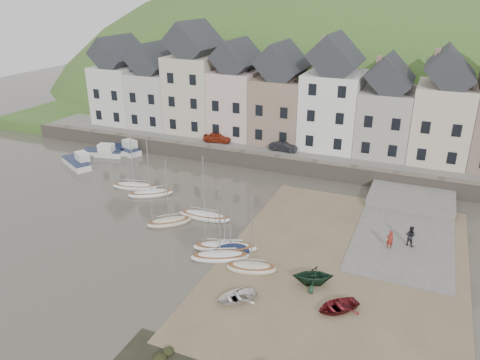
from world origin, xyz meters
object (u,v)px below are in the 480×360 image
at_px(car_right, 283,147).
at_px(rowboat_red, 337,306).
at_px(person_dark, 410,236).
at_px(car_left, 217,138).
at_px(sailboat_0, 135,186).
at_px(rowboat_green, 313,275).
at_px(person_red, 390,239).
at_px(rowboat_white, 236,296).

bearing_deg(car_right, rowboat_red, -153.66).
distance_m(person_dark, car_left, 28.38).
xyz_separation_m(sailboat_0, rowboat_green, (21.77, -9.51, 0.55)).
xyz_separation_m(sailboat_0, person_red, (26.22, -2.32, 0.64)).
distance_m(rowboat_green, person_dark, 10.19).
bearing_deg(car_left, person_dark, -129.64).
xyz_separation_m(sailboat_0, car_left, (3.35, 13.32, 1.94)).
bearing_deg(person_dark, person_red, 60.50).
relative_size(rowboat_red, car_left, 0.84).
xyz_separation_m(rowboat_white, car_right, (-5.35, 26.66, 1.79)).
bearing_deg(person_red, rowboat_white, 31.55).
height_order(sailboat_0, car_left, sailboat_0).
height_order(rowboat_green, person_dark, person_dark).
relative_size(rowboat_white, person_dark, 1.66).
bearing_deg(rowboat_green, rowboat_white, -70.02).
xyz_separation_m(rowboat_green, car_left, (-18.42, 22.83, 1.39)).
relative_size(rowboat_green, person_dark, 1.64).
distance_m(rowboat_red, car_right, 27.76).
relative_size(rowboat_white, rowboat_green, 1.01).
bearing_deg(rowboat_white, car_left, 162.68).
bearing_deg(car_left, rowboat_green, -149.89).
height_order(sailboat_0, car_right, sailboat_0).
distance_m(sailboat_0, car_left, 13.87).
bearing_deg(person_dark, sailboat_0, 21.15).
bearing_deg(sailboat_0, rowboat_green, -23.60).
bearing_deg(car_right, car_left, 90.89).
xyz_separation_m(sailboat_0, rowboat_white, (17.44, -13.35, 0.10)).
relative_size(sailboat_0, rowboat_red, 2.14).
height_order(sailboat_0, rowboat_green, sailboat_0).
bearing_deg(rowboat_red, car_right, 160.73).
bearing_deg(person_dark, rowboat_green, 78.14).
bearing_deg(car_right, rowboat_white, -167.76).
bearing_deg(rowboat_red, rowboat_green, -179.14).
xyz_separation_m(rowboat_red, person_dark, (3.69, 10.47, 0.62)).
xyz_separation_m(rowboat_white, rowboat_green, (4.33, 3.84, 0.45)).
bearing_deg(rowboat_green, person_dark, 122.89).
xyz_separation_m(sailboat_0, person_dark, (27.69, -1.22, 0.73)).
relative_size(rowboat_white, car_left, 0.82).
height_order(rowboat_green, rowboat_red, rowboat_green).
height_order(rowboat_green, car_right, car_right).
bearing_deg(car_left, car_right, -98.79).
distance_m(sailboat_0, person_red, 26.33).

